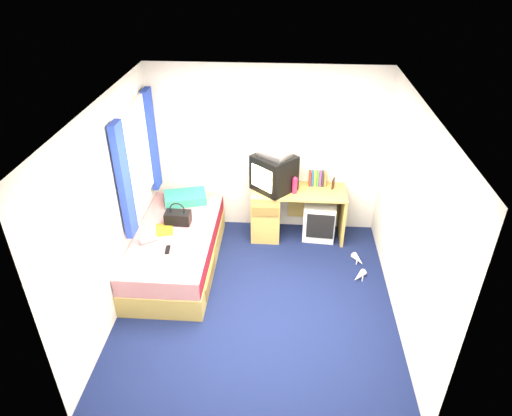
# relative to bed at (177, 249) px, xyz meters

# --- Properties ---
(ground) EXTENTS (3.40, 3.40, 0.00)m
(ground) POSITION_rel_bed_xyz_m (1.10, -0.60, -0.27)
(ground) COLOR #0C1438
(ground) RESTS_ON ground
(room_shell) EXTENTS (3.40, 3.40, 3.40)m
(room_shell) POSITION_rel_bed_xyz_m (1.10, -0.60, 1.18)
(room_shell) COLOR white
(room_shell) RESTS_ON ground
(bed) EXTENTS (1.01, 2.00, 0.54)m
(bed) POSITION_rel_bed_xyz_m (0.00, 0.00, 0.00)
(bed) COLOR tan
(bed) RESTS_ON ground
(pillow) EXTENTS (0.65, 0.51, 0.12)m
(pillow) POSITION_rel_bed_xyz_m (-0.01, 0.76, 0.33)
(pillow) COLOR #166392
(pillow) RESTS_ON bed
(desk) EXTENTS (1.30, 0.55, 0.75)m
(desk) POSITION_rel_bed_xyz_m (1.30, 0.83, 0.14)
(desk) COLOR tan
(desk) RESTS_ON ground
(storage_cube) EXTENTS (0.48, 0.48, 0.55)m
(storage_cube) POSITION_rel_bed_xyz_m (1.89, 0.84, 0.01)
(storage_cube) COLOR silver
(storage_cube) RESTS_ON ground
(crt_tv) EXTENTS (0.68, 0.68, 0.50)m
(crt_tv) POSITION_rel_bed_xyz_m (1.22, 0.84, 0.73)
(crt_tv) COLOR black
(crt_tv) RESTS_ON desk
(vcr) EXTENTS (0.49, 0.47, 0.08)m
(vcr) POSITION_rel_bed_xyz_m (1.23, 0.84, 1.02)
(vcr) COLOR silver
(vcr) RESTS_ON crt_tv
(book_row) EXTENTS (0.24, 0.13, 0.20)m
(book_row) POSITION_rel_bed_xyz_m (1.83, 1.00, 0.58)
(book_row) COLOR maroon
(book_row) RESTS_ON desk
(picture_frame) EXTENTS (0.05, 0.12, 0.14)m
(picture_frame) POSITION_rel_bed_xyz_m (2.05, 0.92, 0.55)
(picture_frame) COLOR black
(picture_frame) RESTS_ON desk
(pink_water_bottle) EXTENTS (0.07, 0.07, 0.22)m
(pink_water_bottle) POSITION_rel_bed_xyz_m (1.51, 0.74, 0.59)
(pink_water_bottle) COLOR #D71E44
(pink_water_bottle) RESTS_ON desk
(aerosol_can) EXTENTS (0.07, 0.07, 0.20)m
(aerosol_can) POSITION_rel_bed_xyz_m (1.51, 0.84, 0.58)
(aerosol_can) COLOR silver
(aerosol_can) RESTS_ON desk
(handbag) EXTENTS (0.33, 0.19, 0.30)m
(handbag) POSITION_rel_bed_xyz_m (0.01, 0.20, 0.36)
(handbag) COLOR black
(handbag) RESTS_ON bed
(towel) EXTENTS (0.31, 0.26, 0.10)m
(towel) POSITION_rel_bed_xyz_m (0.31, -0.32, 0.32)
(towel) COLOR silver
(towel) RESTS_ON bed
(magazine) EXTENTS (0.28, 0.33, 0.01)m
(magazine) POSITION_rel_bed_xyz_m (-0.14, 0.03, 0.28)
(magazine) COLOR yellow
(magazine) RESTS_ON bed
(water_bottle) EXTENTS (0.21, 0.17, 0.07)m
(water_bottle) POSITION_rel_bed_xyz_m (-0.27, -0.25, 0.31)
(water_bottle) COLOR silver
(water_bottle) RESTS_ON bed
(colour_swatch_fan) EXTENTS (0.23, 0.10, 0.01)m
(colour_swatch_fan) POSITION_rel_bed_xyz_m (-0.04, -0.66, 0.28)
(colour_swatch_fan) COLOR #F39F36
(colour_swatch_fan) RESTS_ON bed
(remote_control) EXTENTS (0.07, 0.16, 0.02)m
(remote_control) POSITION_rel_bed_xyz_m (0.01, -0.39, 0.28)
(remote_control) COLOR black
(remote_control) RESTS_ON bed
(window_assembly) EXTENTS (0.11, 1.42, 1.40)m
(window_assembly) POSITION_rel_bed_xyz_m (-0.45, 0.30, 1.15)
(window_assembly) COLOR silver
(window_assembly) RESTS_ON room_shell
(white_heels) EXTENTS (0.22, 0.58, 0.09)m
(white_heels) POSITION_rel_bed_xyz_m (2.38, 0.07, -0.23)
(white_heels) COLOR white
(white_heels) RESTS_ON ground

